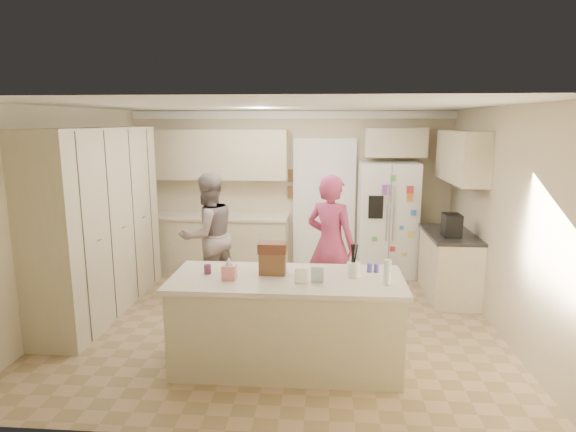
# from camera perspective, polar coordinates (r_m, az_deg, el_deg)

# --- Properties ---
(floor) EXTENTS (5.20, 4.60, 0.02)m
(floor) POSITION_cam_1_polar(r_m,az_deg,el_deg) (6.12, -1.21, -12.28)
(floor) COLOR tan
(floor) RESTS_ON ground
(ceiling) EXTENTS (5.20, 4.60, 0.02)m
(ceiling) POSITION_cam_1_polar(r_m,az_deg,el_deg) (5.62, -1.32, 13.04)
(ceiling) COLOR white
(ceiling) RESTS_ON wall_back
(wall_back) EXTENTS (5.20, 0.02, 2.60)m
(wall_back) POSITION_cam_1_polar(r_m,az_deg,el_deg) (8.00, 0.37, 3.06)
(wall_back) COLOR beige
(wall_back) RESTS_ON ground
(wall_front) EXTENTS (5.20, 0.02, 2.60)m
(wall_front) POSITION_cam_1_polar(r_m,az_deg,el_deg) (3.51, -5.02, -7.52)
(wall_front) COLOR beige
(wall_front) RESTS_ON ground
(wall_left) EXTENTS (0.02, 4.60, 2.60)m
(wall_left) POSITION_cam_1_polar(r_m,az_deg,el_deg) (6.52, -24.73, 0.19)
(wall_left) COLOR beige
(wall_left) RESTS_ON ground
(wall_right) EXTENTS (0.02, 4.60, 2.60)m
(wall_right) POSITION_cam_1_polar(r_m,az_deg,el_deg) (6.06, 24.11, -0.52)
(wall_right) COLOR beige
(wall_right) RESTS_ON ground
(crown_back) EXTENTS (5.20, 0.08, 0.12)m
(crown_back) POSITION_cam_1_polar(r_m,az_deg,el_deg) (7.87, 0.35, 11.90)
(crown_back) COLOR white
(crown_back) RESTS_ON wall_back
(pantry_bank) EXTENTS (0.60, 2.60, 2.35)m
(pantry_bank) POSITION_cam_1_polar(r_m,az_deg,el_deg) (6.58, -21.44, -0.58)
(pantry_bank) COLOR beige
(pantry_bank) RESTS_ON floor
(back_base_cab) EXTENTS (2.20, 0.60, 0.88)m
(back_base_cab) POSITION_cam_1_polar(r_m,az_deg,el_deg) (8.03, -8.03, -3.28)
(back_base_cab) COLOR beige
(back_base_cab) RESTS_ON floor
(back_countertop) EXTENTS (2.24, 0.63, 0.04)m
(back_countertop) POSITION_cam_1_polar(r_m,az_deg,el_deg) (7.92, -8.13, -0.07)
(back_countertop) COLOR beige
(back_countertop) RESTS_ON back_base_cab
(back_upper_cab) EXTENTS (2.20, 0.35, 0.80)m
(back_upper_cab) POSITION_cam_1_polar(r_m,az_deg,el_deg) (7.92, -8.12, 7.23)
(back_upper_cab) COLOR beige
(back_upper_cab) RESTS_ON wall_back
(doorway_opening) EXTENTS (0.90, 0.06, 2.10)m
(doorway_opening) POSITION_cam_1_polar(r_m,az_deg,el_deg) (7.99, 4.29, 1.20)
(doorway_opening) COLOR black
(doorway_opening) RESTS_ON floor
(doorway_casing) EXTENTS (1.02, 0.03, 2.22)m
(doorway_casing) POSITION_cam_1_polar(r_m,az_deg,el_deg) (7.96, 4.29, 1.16)
(doorway_casing) COLOR white
(doorway_casing) RESTS_ON floor
(wall_frame_upper) EXTENTS (0.15, 0.02, 0.20)m
(wall_frame_upper) POSITION_cam_1_polar(r_m,az_deg,el_deg) (7.93, 0.49, 4.80)
(wall_frame_upper) COLOR brown
(wall_frame_upper) RESTS_ON wall_back
(wall_frame_lower) EXTENTS (0.15, 0.02, 0.20)m
(wall_frame_lower) POSITION_cam_1_polar(r_m,az_deg,el_deg) (7.96, 0.49, 2.87)
(wall_frame_lower) COLOR brown
(wall_frame_lower) RESTS_ON wall_back
(refrigerator) EXTENTS (0.91, 0.72, 1.80)m
(refrigerator) POSITION_cam_1_polar(r_m,az_deg,el_deg) (7.83, 11.63, -0.32)
(refrigerator) COLOR white
(refrigerator) RESTS_ON floor
(fridge_seam) EXTENTS (0.02, 0.02, 1.78)m
(fridge_seam) POSITION_cam_1_polar(r_m,az_deg,el_deg) (7.48, 11.96, -0.86)
(fridge_seam) COLOR gray
(fridge_seam) RESTS_ON refrigerator
(fridge_dispenser) EXTENTS (0.22, 0.03, 0.35)m
(fridge_dispenser) POSITION_cam_1_polar(r_m,az_deg,el_deg) (7.40, 10.36, 1.04)
(fridge_dispenser) COLOR black
(fridge_dispenser) RESTS_ON refrigerator
(fridge_handle_l) EXTENTS (0.02, 0.02, 0.85)m
(fridge_handle_l) POSITION_cam_1_polar(r_m,az_deg,el_deg) (7.43, 11.64, 0.25)
(fridge_handle_l) COLOR silver
(fridge_handle_l) RESTS_ON refrigerator
(fridge_handle_r) EXTENTS (0.02, 0.02, 0.85)m
(fridge_handle_r) POSITION_cam_1_polar(r_m,az_deg,el_deg) (7.45, 12.40, 0.24)
(fridge_handle_r) COLOR silver
(fridge_handle_r) RESTS_ON refrigerator
(over_fridge_cab) EXTENTS (0.95, 0.35, 0.45)m
(over_fridge_cab) POSITION_cam_1_polar(r_m,az_deg,el_deg) (7.80, 12.59, 8.49)
(over_fridge_cab) COLOR beige
(over_fridge_cab) RESTS_ON wall_back
(right_base_cab) EXTENTS (0.60, 1.20, 0.88)m
(right_base_cab) POSITION_cam_1_polar(r_m,az_deg,el_deg) (7.10, 18.52, -5.68)
(right_base_cab) COLOR beige
(right_base_cab) RESTS_ON floor
(right_countertop) EXTENTS (0.63, 1.24, 0.04)m
(right_countertop) POSITION_cam_1_polar(r_m,az_deg,el_deg) (6.98, 18.67, -2.06)
(right_countertop) COLOR #2D2B28
(right_countertop) RESTS_ON right_base_cab
(right_upper_cab) EXTENTS (0.35, 1.50, 0.70)m
(right_upper_cab) POSITION_cam_1_polar(r_m,az_deg,el_deg) (7.06, 19.87, 6.63)
(right_upper_cab) COLOR beige
(right_upper_cab) RESTS_ON wall_right
(coffee_maker) EXTENTS (0.22, 0.28, 0.30)m
(coffee_maker) POSITION_cam_1_polar(r_m,az_deg,el_deg) (6.75, 18.84, -1.04)
(coffee_maker) COLOR black
(coffee_maker) RESTS_ON right_countertop
(island_base) EXTENTS (2.20, 0.90, 0.88)m
(island_base) POSITION_cam_1_polar(r_m,az_deg,el_deg) (4.92, -0.14, -12.61)
(island_base) COLOR beige
(island_base) RESTS_ON floor
(island_top) EXTENTS (2.28, 0.96, 0.05)m
(island_top) POSITION_cam_1_polar(r_m,az_deg,el_deg) (4.76, -0.14, -7.53)
(island_top) COLOR beige
(island_top) RESTS_ON island_base
(utensil_crock) EXTENTS (0.13, 0.13, 0.15)m
(utensil_crock) POSITION_cam_1_polar(r_m,az_deg,el_deg) (4.77, 7.76, -6.32)
(utensil_crock) COLOR white
(utensil_crock) RESTS_ON island_top
(tissue_box) EXTENTS (0.13, 0.13, 0.14)m
(tissue_box) POSITION_cam_1_polar(r_m,az_deg,el_deg) (4.71, -6.98, -6.60)
(tissue_box) COLOR pink
(tissue_box) RESTS_ON island_top
(tissue_plume) EXTENTS (0.08, 0.08, 0.08)m
(tissue_plume) POSITION_cam_1_polar(r_m,az_deg,el_deg) (4.67, -7.01, -5.32)
(tissue_plume) COLOR white
(tissue_plume) RESTS_ON tissue_box
(dollhouse_body) EXTENTS (0.26, 0.18, 0.22)m
(dollhouse_body) POSITION_cam_1_polar(r_m,az_deg,el_deg) (4.82, -1.84, -5.58)
(dollhouse_body) COLOR brown
(dollhouse_body) RESTS_ON island_top
(dollhouse_roof) EXTENTS (0.28, 0.20, 0.10)m
(dollhouse_roof) POSITION_cam_1_polar(r_m,az_deg,el_deg) (4.78, -1.85, -3.75)
(dollhouse_roof) COLOR #592D1E
(dollhouse_roof) RESTS_ON dollhouse_body
(jam_jar) EXTENTS (0.07, 0.07, 0.09)m
(jam_jar) POSITION_cam_1_polar(r_m,az_deg,el_deg) (4.91, -9.51, -6.24)
(jam_jar) COLOR #59263F
(jam_jar) RESTS_ON island_top
(greeting_card_a) EXTENTS (0.12, 0.06, 0.16)m
(greeting_card_a) POSITION_cam_1_polar(r_m,az_deg,el_deg) (4.52, 1.56, -7.12)
(greeting_card_a) COLOR white
(greeting_card_a) RESTS_ON island_top
(greeting_card_b) EXTENTS (0.12, 0.05, 0.16)m
(greeting_card_b) POSITION_cam_1_polar(r_m,az_deg,el_deg) (4.57, 3.49, -6.96)
(greeting_card_b) COLOR silver
(greeting_card_b) RESTS_ON island_top
(water_bottle) EXTENTS (0.07, 0.07, 0.24)m
(water_bottle) POSITION_cam_1_polar(r_m,az_deg,el_deg) (4.59, 11.68, -6.55)
(water_bottle) COLOR silver
(water_bottle) RESTS_ON island_top
(shaker_salt) EXTENTS (0.05, 0.05, 0.09)m
(shaker_salt) POSITION_cam_1_polar(r_m,az_deg,el_deg) (4.95, 9.62, -6.08)
(shaker_salt) COLOR #4642A6
(shaker_salt) RESTS_ON island_top
(shaker_pepper) EXTENTS (0.05, 0.05, 0.09)m
(shaker_pepper) POSITION_cam_1_polar(r_m,az_deg,el_deg) (4.96, 10.43, -6.08)
(shaker_pepper) COLOR #4642A6
(shaker_pepper) RESTS_ON island_top
(teen_boy) EXTENTS (1.07, 1.06, 1.74)m
(teen_boy) POSITION_cam_1_polar(r_m,az_deg,el_deg) (6.75, -9.43, -2.31)
(teen_boy) COLOR gray
(teen_boy) RESTS_ON floor
(teen_girl) EXTENTS (0.77, 0.67, 1.79)m
(teen_girl) POSITION_cam_1_polar(r_m,az_deg,el_deg) (6.12, 5.06, -3.38)
(teen_girl) COLOR #B73960
(teen_girl) RESTS_ON floor
(fridge_magnets) EXTENTS (0.76, 0.02, 1.44)m
(fridge_magnets) POSITION_cam_1_polar(r_m,az_deg,el_deg) (7.47, 11.97, -0.87)
(fridge_magnets) COLOR tan
(fridge_magnets) RESTS_ON refrigerator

